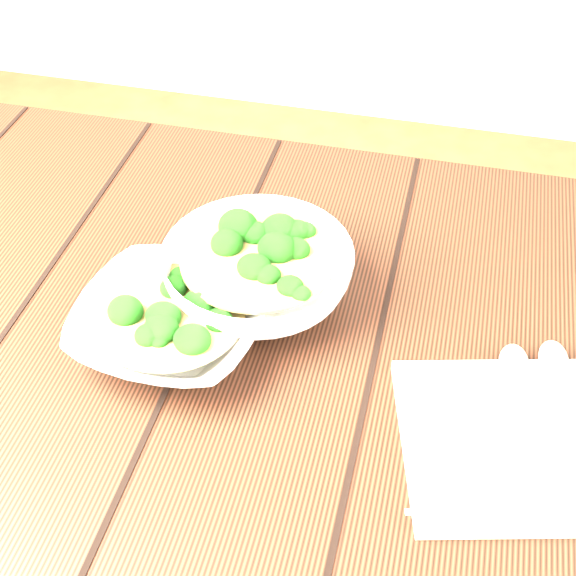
# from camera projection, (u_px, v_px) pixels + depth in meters

# --- Properties ---
(table) EXTENTS (1.20, 0.80, 0.75)m
(table) POSITION_uv_depth(u_px,v_px,m) (216.00, 406.00, 0.96)
(table) COLOR #351A0F
(table) RESTS_ON ground
(soup_bowl_front) EXTENTS (0.21, 0.21, 0.06)m
(soup_bowl_front) POSITION_uv_depth(u_px,v_px,m) (171.00, 323.00, 0.85)
(soup_bowl_front) COLOR white
(soup_bowl_front) RESTS_ON table
(soup_bowl_back) EXTENTS (0.28, 0.28, 0.08)m
(soup_bowl_back) POSITION_uv_depth(u_px,v_px,m) (258.00, 273.00, 0.90)
(soup_bowl_back) COLOR white
(soup_bowl_back) RESTS_ON table
(trivet) EXTENTS (0.15, 0.15, 0.03)m
(trivet) POSITION_uv_depth(u_px,v_px,m) (185.00, 276.00, 0.92)
(trivet) COLOR black
(trivet) RESTS_ON table
(napkin) EXTENTS (0.28, 0.25, 0.01)m
(napkin) POSITION_uv_depth(u_px,v_px,m) (528.00, 441.00, 0.76)
(napkin) COLOR beige
(napkin) RESTS_ON table
(spoon_left) EXTENTS (0.03, 0.20, 0.01)m
(spoon_left) POSITION_uv_depth(u_px,v_px,m) (514.00, 393.00, 0.79)
(spoon_left) COLOR #BBB4A5
(spoon_left) RESTS_ON napkin
(spoon_right) EXTENTS (0.03, 0.20, 0.01)m
(spoon_right) POSITION_uv_depth(u_px,v_px,m) (555.00, 389.00, 0.80)
(spoon_right) COLOR #BBB4A5
(spoon_right) RESTS_ON napkin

